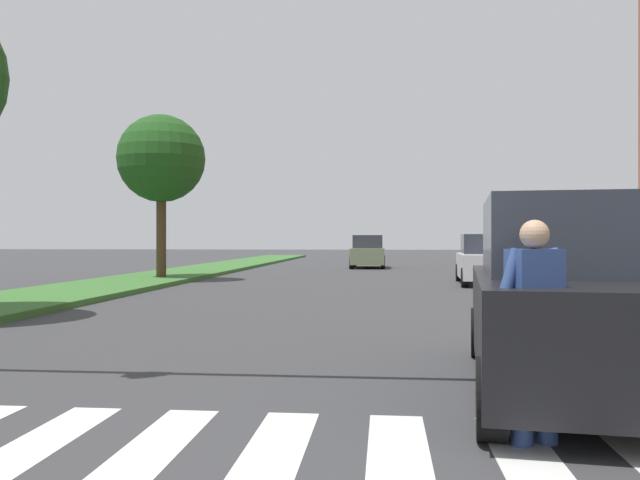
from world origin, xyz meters
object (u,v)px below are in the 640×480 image
(suv_crossing, at_px, (571,299))
(sedan_distant, at_px, (368,253))
(tree_far, at_px, (161,159))
(pedestrian_performer, at_px, (535,320))
(sedan_midblock, at_px, (487,261))

(suv_crossing, distance_m, sedan_distant, 28.81)
(tree_far, height_order, sedan_distant, tree_far)
(tree_far, relative_size, sedan_distant, 1.48)
(tree_far, xyz_separation_m, suv_crossing, (10.16, -16.85, -3.58))
(sedan_distant, bearing_deg, pedestrian_performer, -86.23)
(suv_crossing, distance_m, sedan_midblock, 16.19)
(tree_far, relative_size, sedan_midblock, 1.41)
(pedestrian_performer, bearing_deg, suv_crossing, 67.30)
(suv_crossing, relative_size, sedan_midblock, 1.12)
(pedestrian_performer, bearing_deg, sedan_midblock, 82.49)
(pedestrian_performer, xyz_separation_m, sedan_midblock, (2.37, 17.97, -0.14))
(tree_far, bearing_deg, suv_crossing, -58.90)
(sedan_distant, bearing_deg, tree_far, -121.95)
(suv_crossing, bearing_deg, tree_far, 121.10)
(suv_crossing, bearing_deg, pedestrian_performer, -112.70)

